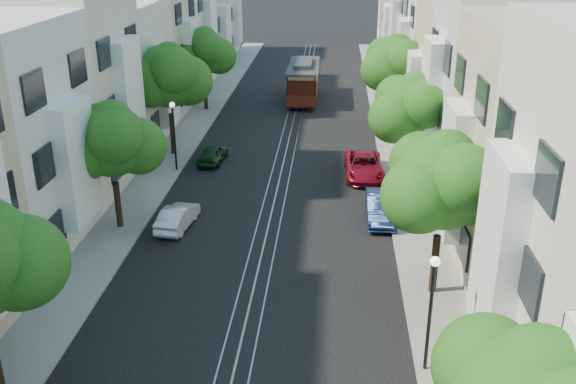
% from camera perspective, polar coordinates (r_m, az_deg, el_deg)
% --- Properties ---
extents(ground, '(200.00, 200.00, 0.00)m').
position_cam_1_polar(ground, '(43.92, 0.00, 4.39)').
color(ground, black).
rests_on(ground, ground).
extents(sidewalk_east, '(2.50, 80.00, 0.12)m').
position_cam_1_polar(sidewalk_east, '(44.00, 9.49, 4.19)').
color(sidewalk_east, gray).
rests_on(sidewalk_east, ground).
extents(sidewalk_west, '(2.50, 80.00, 0.12)m').
position_cam_1_polar(sidewalk_west, '(45.00, -9.27, 4.61)').
color(sidewalk_west, gray).
rests_on(sidewalk_west, ground).
extents(rail_left, '(0.06, 80.00, 0.02)m').
position_cam_1_polar(rail_left, '(43.96, -0.71, 4.42)').
color(rail_left, gray).
rests_on(rail_left, ground).
extents(rail_slot, '(0.06, 80.00, 0.02)m').
position_cam_1_polar(rail_slot, '(43.92, 0.00, 4.40)').
color(rail_slot, gray).
rests_on(rail_slot, ground).
extents(rail_right, '(0.06, 80.00, 0.02)m').
position_cam_1_polar(rail_right, '(43.89, 0.72, 4.38)').
color(rail_right, gray).
rests_on(rail_right, ground).
extents(lane_line, '(0.08, 80.00, 0.01)m').
position_cam_1_polar(lane_line, '(43.92, 0.00, 4.39)').
color(lane_line, tan).
rests_on(lane_line, ground).
extents(townhouses_east, '(7.75, 72.00, 12.00)m').
position_cam_1_polar(townhouses_east, '(43.32, 16.12, 10.36)').
color(townhouses_east, beige).
rests_on(townhouses_east, ground).
extents(townhouses_west, '(7.75, 72.00, 11.76)m').
position_cam_1_polar(townhouses_west, '(44.98, -15.54, 10.71)').
color(townhouses_west, silver).
rests_on(townhouses_west, ground).
extents(tree_e_b, '(4.93, 4.08, 6.68)m').
position_cam_1_polar(tree_e_b, '(24.66, 13.71, 0.69)').
color(tree_e_b, black).
rests_on(tree_e_b, ground).
extents(tree_e_c, '(4.84, 3.99, 6.52)m').
position_cam_1_polar(tree_e_c, '(35.06, 11.03, 7.14)').
color(tree_e_c, black).
rests_on(tree_e_c, ground).
extents(tree_e_d, '(5.01, 4.16, 6.85)m').
position_cam_1_polar(tree_e_d, '(45.67, 9.58, 11.10)').
color(tree_e_d, black).
rests_on(tree_e_d, ground).
extents(tree_w_b, '(4.72, 3.87, 6.27)m').
position_cam_1_polar(tree_w_b, '(30.86, -15.35, 4.26)').
color(tree_w_b, black).
rests_on(tree_w_b, ground).
extents(tree_w_c, '(5.13, 4.28, 7.09)m').
position_cam_1_polar(tree_w_c, '(40.85, -10.51, 10.00)').
color(tree_w_c, black).
rests_on(tree_w_c, ground).
extents(tree_w_d, '(4.84, 3.99, 6.52)m').
position_cam_1_polar(tree_w_d, '(51.46, -7.46, 12.17)').
color(tree_w_d, black).
rests_on(tree_w_d, ground).
extents(lamp_east, '(0.32, 0.32, 4.16)m').
position_cam_1_polar(lamp_east, '(20.92, 12.65, -9.11)').
color(lamp_east, black).
rests_on(lamp_east, ground).
extents(lamp_west, '(0.32, 0.32, 4.16)m').
position_cam_1_polar(lamp_west, '(38.40, -10.13, 5.81)').
color(lamp_west, black).
rests_on(lamp_west, ground).
extents(cable_car, '(2.50, 7.94, 3.05)m').
position_cam_1_polar(cable_car, '(54.88, 1.38, 10.01)').
color(cable_car, black).
rests_on(cable_car, ground).
extents(parked_car_e_mid, '(1.41, 4.01, 1.32)m').
position_cam_1_polar(parked_car_e_mid, '(32.40, 8.24, -1.35)').
color(parked_car_e_mid, '#0D1D43').
rests_on(parked_car_e_mid, ground).
extents(parked_car_e_far, '(2.33, 4.80, 1.32)m').
position_cam_1_polar(parked_car_e_far, '(37.92, 6.78, 2.31)').
color(parked_car_e_far, maroon).
rests_on(parked_car_e_far, ground).
extents(parked_car_w_mid, '(1.61, 3.53, 1.12)m').
position_cam_1_polar(parked_car_w_mid, '(31.72, -9.79, -2.19)').
color(parked_car_w_mid, silver).
rests_on(parked_car_w_mid, ground).
extents(parked_car_w_far, '(1.63, 3.43, 1.13)m').
position_cam_1_polar(parked_car_w_far, '(40.30, -6.71, 3.40)').
color(parked_car_w_far, black).
rests_on(parked_car_w_far, ground).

